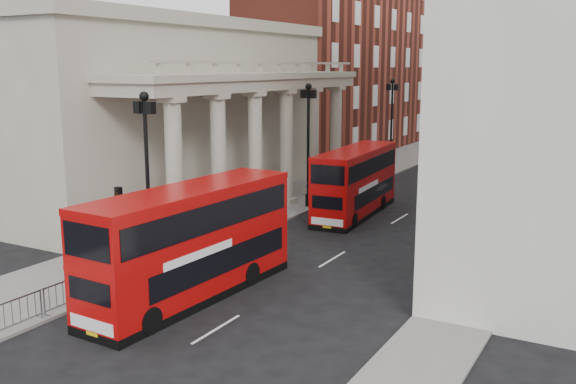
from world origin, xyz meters
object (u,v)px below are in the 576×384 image
object	(u,v)px
lamp_post_north	(392,119)
bus_far	(356,181)
bus_near	(191,241)
pedestrian_c	(261,194)
lamp_post_south	(147,169)
lamp_post_mid	(308,136)
traffic_light	(119,217)
pedestrian_b	(259,186)
pedestrian_a	(235,199)
monument_column	(560,24)

from	to	relation	value
lamp_post_north	bus_far	distance (m)	16.97
bus_near	pedestrian_c	distance (m)	17.68
lamp_post_south	lamp_post_north	world-z (taller)	same
bus_near	lamp_post_north	bearing A→B (deg)	99.23
bus_far	pedestrian_c	distance (m)	6.79
lamp_post_north	pedestrian_c	world-z (taller)	lamp_post_north
bus_far	pedestrian_c	world-z (taller)	bus_far
lamp_post_mid	bus_far	xyz separation A→B (m)	(3.67, -0.35, -2.65)
lamp_post_north	traffic_light	distance (m)	34.07
traffic_light	lamp_post_north	bearing A→B (deg)	90.17
bus_near	pedestrian_c	world-z (taller)	bus_near
bus_far	pedestrian_b	size ratio (longest dim) A/B	6.27
lamp_post_north	traffic_light	size ratio (longest dim) A/B	1.93
bus_near	bus_far	xyz separation A→B (m)	(-0.10, 17.36, -0.19)
lamp_post_mid	pedestrian_a	world-z (taller)	lamp_post_mid
traffic_light	pedestrian_a	size ratio (longest dim) A/B	2.78
lamp_post_north	pedestrian_c	distance (m)	18.10
pedestrian_c	traffic_light	bearing A→B (deg)	-60.00
pedestrian_a	pedestrian_c	size ratio (longest dim) A/B	0.94
traffic_light	lamp_post_mid	bearing A→B (deg)	90.32
lamp_post_mid	traffic_light	size ratio (longest dim) A/B	1.93
pedestrian_c	lamp_post_south	bearing A→B (deg)	-58.99
lamp_post_south	pedestrian_b	xyz separation A→B (m)	(-4.52, 16.98, -3.98)
monument_column	bus_near	distance (m)	90.77
bus_far	pedestrian_a	distance (m)	8.03
lamp_post_south	traffic_light	bearing A→B (deg)	-87.16
lamp_post_north	traffic_light	bearing A→B (deg)	-89.83
bus_near	monument_column	bearing A→B (deg)	91.04
pedestrian_b	lamp_post_north	bearing A→B (deg)	-117.15
lamp_post_mid	lamp_post_north	bearing A→B (deg)	90.00
monument_column	lamp_post_north	distance (m)	57.46
lamp_post_south	bus_far	size ratio (longest dim) A/B	0.82
monument_column	bus_near	xyz separation A→B (m)	(-2.83, -89.71, -13.53)
lamp_post_south	bus_far	bearing A→B (deg)	76.80
lamp_post_south	lamp_post_mid	bearing A→B (deg)	90.00
traffic_light	pedestrian_c	distance (m)	17.01
lamp_post_south	pedestrian_a	xyz separation A→B (m)	(-3.52, 12.34, -4.02)
lamp_post_mid	bus_far	world-z (taller)	lamp_post_mid
lamp_post_mid	traffic_light	bearing A→B (deg)	-89.68
pedestrian_c	bus_far	bearing A→B (deg)	28.95
lamp_post_south	bus_far	world-z (taller)	lamp_post_south
monument_column	pedestrian_a	world-z (taller)	monument_column
lamp_post_south	pedestrian_a	distance (m)	13.45
lamp_post_south	bus_near	xyz separation A→B (m)	(3.77, -1.71, -2.46)
lamp_post_mid	lamp_post_north	size ratio (longest dim) A/B	1.00
lamp_post_north	bus_near	xyz separation A→B (m)	(3.77, -33.71, -2.46)
lamp_post_mid	bus_far	distance (m)	4.54
pedestrian_a	pedestrian_c	xyz separation A→B (m)	(0.61, 2.24, 0.05)
lamp_post_north	pedestrian_c	size ratio (longest dim) A/B	5.07
bus_near	traffic_light	bearing A→B (deg)	-172.39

